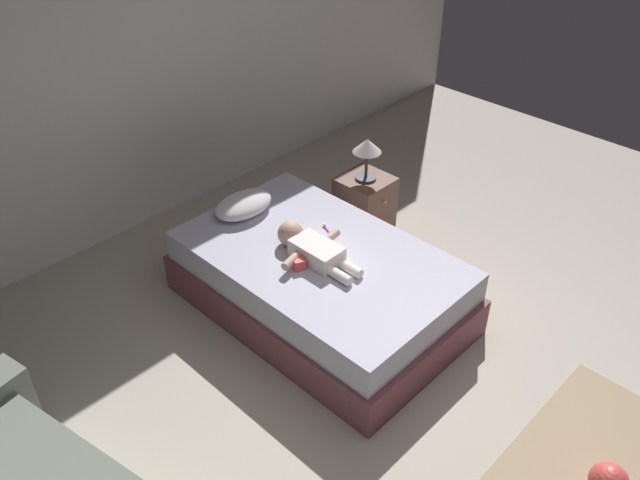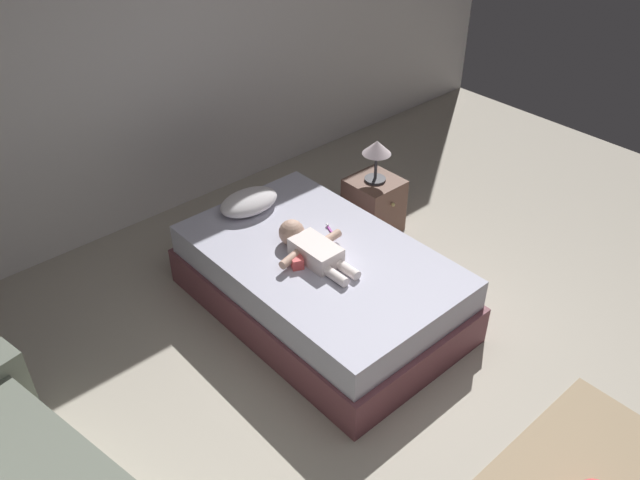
% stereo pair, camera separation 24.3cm
% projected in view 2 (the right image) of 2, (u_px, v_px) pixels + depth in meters
% --- Properties ---
extents(ground_plane, '(8.00, 8.00, 0.00)m').
position_uv_depth(ground_plane, '(431.00, 418.00, 3.77)').
color(ground_plane, '#B1A897').
extents(wall_behind_bed, '(8.00, 0.12, 2.88)m').
position_uv_depth(wall_behind_bed, '(134.00, 42.00, 4.75)').
color(wall_behind_bed, silver).
rests_on(wall_behind_bed, ground_plane).
extents(bed, '(1.19, 1.91, 0.49)m').
position_uv_depth(bed, '(320.00, 282.00, 4.40)').
color(bed, brown).
rests_on(bed, ground_plane).
extents(pillow, '(0.45, 0.29, 0.13)m').
position_uv_depth(pillow, '(249.00, 202.00, 4.63)').
color(pillow, silver).
rests_on(pillow, bed).
extents(baby, '(0.51, 0.66, 0.17)m').
position_uv_depth(baby, '(310.00, 247.00, 4.19)').
color(baby, white).
rests_on(baby, bed).
extents(toothbrush, '(0.07, 0.16, 0.02)m').
position_uv_depth(toothbrush, '(331.00, 231.00, 4.44)').
color(toothbrush, '#A63BA2').
rests_on(toothbrush, bed).
extents(nightstand, '(0.38, 0.41, 0.46)m').
position_uv_depth(nightstand, '(374.00, 205.00, 5.20)').
color(nightstand, brown).
rests_on(nightstand, ground_plane).
extents(lamp, '(0.22, 0.22, 0.34)m').
position_uv_depth(lamp, '(377.00, 151.00, 4.92)').
color(lamp, '#333338').
rests_on(lamp, nightstand).
extents(toy_block, '(0.10, 0.10, 0.07)m').
position_uv_depth(toy_block, '(297.00, 263.00, 4.10)').
color(toy_block, '#DF4C4C').
rests_on(toy_block, bed).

